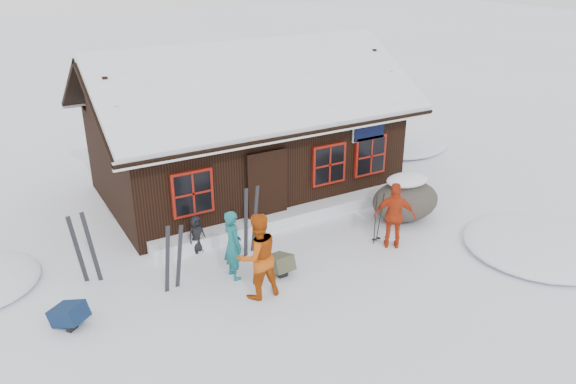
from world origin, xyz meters
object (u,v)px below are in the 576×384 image
Objects in this scene: backpack_blue at (69,318)px; backpack_olive at (279,266)px; skier_orange_right at (395,216)px; boulder at (405,199)px; skier_orange_left at (258,256)px; ski_pair_left at (173,259)px; ski_poles at (378,219)px; skier_crouched at (196,234)px; skier_teal at (233,245)px.

backpack_blue and backpack_olive have the same top height.
backpack_olive is (4.42, -0.35, 0.00)m from backpack_blue.
skier_orange_right is 0.87× the size of boulder.
skier_orange_left is 1.12× the size of skier_orange_right.
ski_pair_left reaches higher than ski_poles.
ski_pair_left is 2.35m from backpack_olive.
skier_crouched is (-4.21, 2.16, -0.37)m from skier_orange_right.
boulder is at bearing 4.96° from ski_pair_left.
ski_poles is at bearing -2.25° from ski_pair_left.
boulder is at bearing -27.15° from skier_crouched.
backpack_blue is (-7.42, 0.66, -0.66)m from skier_orange_right.
skier_orange_left is at bearing -174.43° from skier_teal.
skier_teal is at bearing -175.82° from boulder.
skier_orange_left reaches higher than skier_teal.
skier_crouched is 3.55m from backpack_blue.
boulder reaches higher than backpack_blue.
ski_pair_left is 2.42× the size of backpack_blue.
backpack_blue is at bearing 87.57° from skier_teal.
backpack_olive is at bearing -169.99° from boulder.
boulder is at bearing -88.56° from skier_teal.
ski_pair_left is (-1.41, 1.12, -0.22)m from skier_orange_left.
backpack_olive is at bearing -11.20° from ski_pair_left.
skier_orange_right is at bearing -140.30° from boulder.
ski_poles is at bearing -26.83° from skier_orange_right.
backpack_olive is at bearing -178.36° from ski_poles.
skier_crouched is 0.61× the size of ski_pair_left.
skier_teal reaches higher than ski_poles.
skier_crouched is 4.40m from ski_poles.
skier_orange_left is 2.01× the size of skier_crouched.
skier_crouched is 1.64m from ski_pair_left.
skier_crouched is 0.69× the size of ski_poles.
backpack_olive is at bearing -114.52° from skier_teal.
skier_teal is 5.23m from boulder.
backpack_olive is at bearing -72.52° from skier_crouched.
skier_orange_left reaches higher than skier_crouched.
boulder is 1.41× the size of ski_poles.
skier_teal is at bearing -35.82° from backpack_blue.
skier_orange_right is at bearing -102.60° from skier_teal.
ski_pair_left is at bearing -30.39° from backpack_blue.
ski_poles is (3.61, 0.63, -0.30)m from skier_orange_left.
boulder is (5.21, 0.38, -0.24)m from skier_teal.
skier_orange_right is 1.79× the size of skier_crouched.
boulder is 1.62m from ski_poles.
skier_orange_left is 3.81m from backpack_blue.
boulder is 3.00× the size of backpack_blue.
boulder is (5.49, -1.10, 0.10)m from skier_crouched.
ski_poles is at bearing -170.41° from skier_orange_left.
backpack_blue is at bearing 177.83° from ski_poles.
skier_crouched is at bearing 156.21° from ski_poles.
ski_pair_left reaches higher than skier_crouched.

